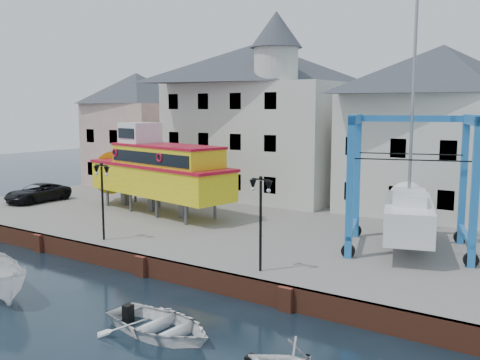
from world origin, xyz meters
The scene contains 13 objects.
ground centered at (0.00, 0.00, 0.00)m, with size 140.00×140.00×0.00m, color #14232D.
hardstanding centered at (0.00, 11.00, 0.50)m, with size 44.00×22.00×1.00m, color #605E5A.
quay_wall centered at (0.00, 0.10, 0.50)m, with size 44.00×0.47×1.00m.
building_pink centered at (-18.00, 18.00, 6.15)m, with size 8.00×7.00×10.30m.
building_white_main centered at (-4.87, 18.39, 7.34)m, with size 14.00×8.30×14.00m.
building_white_right centered at (9.00, 19.00, 6.60)m, with size 12.00×8.00×11.20m.
lamp_post_left centered at (-4.00, 1.20, 4.17)m, with size 1.12×0.32×4.20m.
lamp_post_right centered at (6.00, 1.20, 4.17)m, with size 1.12×0.32×4.20m.
tour_boat centered at (-7.49, 8.73, 3.87)m, with size 14.36×5.91×6.09m.
travel_lift centered at (10.04, 8.99, 3.18)m, with size 7.22×8.88×13.03m.
van centered at (-17.32, 6.53, 1.69)m, with size 2.30×4.98×1.38m, color black.
motorboat_a centered at (-2.88, -5.50, 0.00)m, with size 1.77×4.71×1.82m, color white.
motorboat_b centered at (5.31, -4.52, 0.00)m, with size 3.27×4.58×0.95m, color white.
Camera 1 is at (17.97, -18.09, 8.07)m, focal length 40.00 mm.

